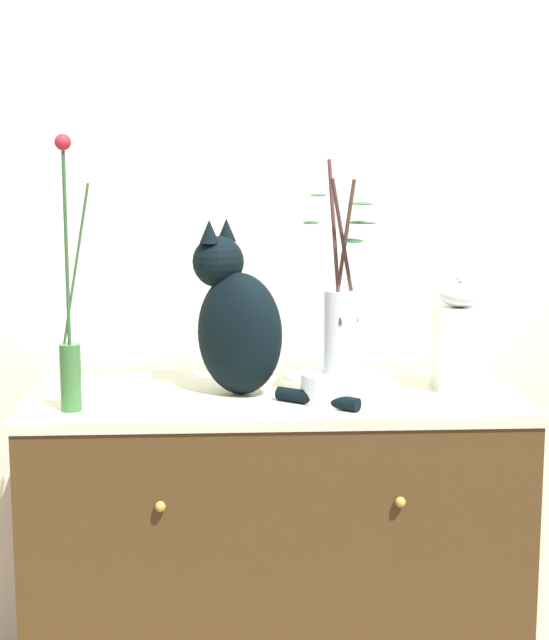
{
  "coord_description": "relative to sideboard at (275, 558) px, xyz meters",
  "views": [
    {
      "loc": [
        -0.13,
        -2.31,
        1.39
      ],
      "look_at": [
        0.0,
        0.0,
        1.02
      ],
      "focal_mm": 54.97,
      "sensor_mm": 36.0,
      "label": 1
    }
  ],
  "objects": [
    {
      "name": "vase_slim_green",
      "position": [
        -0.47,
        -0.14,
        0.58
      ],
      "size": [
        0.08,
        0.05,
        0.61
      ],
      "color": "#376B35",
      "rests_on": "sideboard"
    },
    {
      "name": "bowl_porcelain",
      "position": [
        0.15,
        -0.08,
        0.46
      ],
      "size": [
        0.18,
        0.18,
        0.07
      ],
      "primitive_type": "cylinder",
      "color": "white",
      "rests_on": "sideboard"
    },
    {
      "name": "jar_lidded_porcelain",
      "position": [
        0.45,
        0.03,
        0.55
      ],
      "size": [
        0.11,
        0.11,
        0.29
      ],
      "color": "silver",
      "rests_on": "sideboard"
    },
    {
      "name": "cat_sitting",
      "position": [
        -0.09,
        0.01,
        0.6
      ],
      "size": [
        0.41,
        0.34,
        0.42
      ],
      "color": "black",
      "rests_on": "sideboard"
    },
    {
      "name": "wall_back",
      "position": [
        0.0,
        0.33,
        0.88
      ],
      "size": [
        4.4,
        0.08,
        2.6
      ],
      "primitive_type": "cube",
      "color": "silver",
      "rests_on": "ground_plane"
    },
    {
      "name": "vase_glass_clear",
      "position": [
        0.15,
        -0.08,
        0.62
      ],
      "size": [
        0.18,
        0.2,
        0.49
      ],
      "color": "silver",
      "rests_on": "bowl_porcelain"
    },
    {
      "name": "sideboard",
      "position": [
        0.0,
        0.0,
        0.0
      ],
      "size": [
        1.19,
        0.54,
        0.84
      ],
      "color": "#453217",
      "rests_on": "ground_plane"
    }
  ]
}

